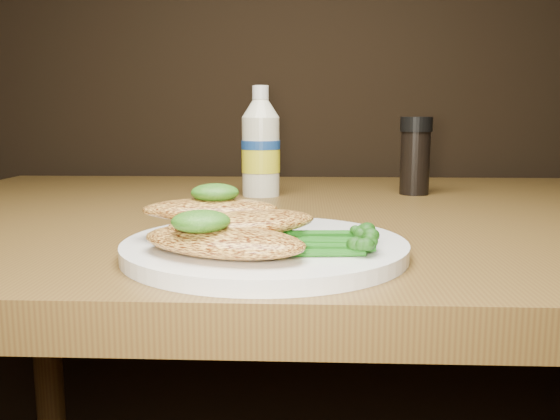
{
  "coord_description": "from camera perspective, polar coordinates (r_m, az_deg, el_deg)",
  "views": [
    {
      "loc": [
        -0.01,
        0.28,
        0.87
      ],
      "look_at": [
        -0.04,
        0.8,
        0.79
      ],
      "focal_mm": 37.53,
      "sensor_mm": 36.0,
      "label": 1
    }
  ],
  "objects": [
    {
      "name": "pepper_grinder",
      "position": [
        0.93,
        13.04,
        5.16
      ],
      "size": [
        0.06,
        0.06,
        0.12
      ],
      "primitive_type": null,
      "rotation": [
        0.0,
        0.0,
        0.15
      ],
      "color": "black",
      "rests_on": "dining_table"
    },
    {
      "name": "plate",
      "position": [
        0.52,
        -1.47,
        -3.7
      ],
      "size": [
        0.25,
        0.25,
        0.01
      ],
      "primitive_type": "cylinder",
      "color": "white",
      "rests_on": "dining_table"
    },
    {
      "name": "chicken_back",
      "position": [
        0.53,
        -6.81,
        0.08
      ],
      "size": [
        0.13,
        0.07,
        0.02
      ],
      "primitive_type": "ellipsoid",
      "rotation": [
        0.0,
        0.0,
        0.1
      ],
      "color": "gold",
      "rests_on": "plate"
    },
    {
      "name": "pesto_back",
      "position": [
        0.53,
        -6.37,
        1.7
      ],
      "size": [
        0.04,
        0.04,
        0.02
      ],
      "primitive_type": "ellipsoid",
      "rotation": [
        0.0,
        0.0,
        0.01
      ],
      "color": "#0D3507",
      "rests_on": "chicken_back"
    },
    {
      "name": "pesto_front",
      "position": [
        0.46,
        -7.72,
        -1.1
      ],
      "size": [
        0.06,
        0.05,
        0.02
      ],
      "primitive_type": "ellipsoid",
      "rotation": [
        0.0,
        0.0,
        0.24
      ],
      "color": "#0D3507",
      "rests_on": "chicken_front"
    },
    {
      "name": "mayo_bottle",
      "position": [
        0.9,
        -1.89,
        6.71
      ],
      "size": [
        0.07,
        0.07,
        0.17
      ],
      "primitive_type": null,
      "rotation": [
        0.0,
        0.0,
        0.19
      ],
      "color": "beige",
      "rests_on": "dining_table"
    },
    {
      "name": "chicken_front",
      "position": [
        0.47,
        -5.57,
        -3.02
      ],
      "size": [
        0.16,
        0.12,
        0.02
      ],
      "primitive_type": "ellipsoid",
      "rotation": [
        0.0,
        0.0,
        -0.39
      ],
      "color": "gold",
      "rests_on": "plate"
    },
    {
      "name": "broccolini_bundle",
      "position": [
        0.49,
        3.63,
        -2.65
      ],
      "size": [
        0.14,
        0.11,
        0.02
      ],
      "primitive_type": null,
      "rotation": [
        0.0,
        0.0,
        0.16
      ],
      "color": "#195913",
      "rests_on": "plate"
    },
    {
      "name": "chicken_mid",
      "position": [
        0.5,
        -3.56,
        -1.27
      ],
      "size": [
        0.15,
        0.12,
        0.02
      ],
      "primitive_type": "ellipsoid",
      "rotation": [
        0.0,
        0.0,
        0.51
      ],
      "color": "gold",
      "rests_on": "plate"
    }
  ]
}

